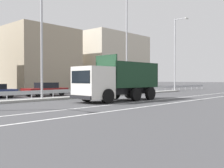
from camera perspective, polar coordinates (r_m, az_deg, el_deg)
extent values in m
plane|color=#424244|center=(24.63, 2.68, -2.96)|extent=(320.00, 320.00, 0.00)
cube|color=silver|center=(19.71, 5.42, -3.93)|extent=(53.52, 0.16, 0.01)
cube|color=silver|center=(18.38, 11.45, -4.30)|extent=(53.52, 0.16, 0.01)
cube|color=gray|center=(26.35, -1.69, -2.50)|extent=(29.44, 1.10, 0.18)
cube|color=#9EA0A5|center=(27.17, -3.52, -1.28)|extent=(53.52, 0.04, 0.32)
cylinder|color=#ADADB2|center=(21.65, -21.90, -2.74)|extent=(0.09, 0.09, 0.62)
cylinder|color=#ADADB2|center=(22.65, -17.07, -2.55)|extent=(0.09, 0.09, 0.62)
cylinder|color=#ADADB2|center=(23.80, -12.68, -2.37)|extent=(0.09, 0.09, 0.62)
cylinder|color=#ADADB2|center=(25.07, -8.72, -2.19)|extent=(0.09, 0.09, 0.62)
cylinder|color=#ADADB2|center=(26.46, -5.16, -2.02)|extent=(0.09, 0.09, 0.62)
cylinder|color=#ADADB2|center=(27.93, -1.96, -1.86)|extent=(0.09, 0.09, 0.62)
cylinder|color=#ADADB2|center=(29.49, 0.91, -1.71)|extent=(0.09, 0.09, 0.62)
cylinder|color=#ADADB2|center=(31.11, 3.48, -1.57)|extent=(0.09, 0.09, 0.62)
cylinder|color=#ADADB2|center=(32.79, 5.80, -1.44)|extent=(0.09, 0.09, 0.62)
cylinder|color=#ADADB2|center=(34.51, 7.88, -1.33)|extent=(0.09, 0.09, 0.62)
cylinder|color=#ADADB2|center=(36.28, 9.77, -1.22)|extent=(0.09, 0.09, 0.62)
cylinder|color=#ADADB2|center=(38.08, 11.48, -1.13)|extent=(0.09, 0.09, 0.62)
cylinder|color=#ADADB2|center=(39.91, 13.03, -1.04)|extent=(0.09, 0.09, 0.62)
cylinder|color=#ADADB2|center=(41.77, 14.45, -0.95)|extent=(0.09, 0.09, 0.62)
cylinder|color=#ADADB2|center=(43.66, 15.74, -0.88)|extent=(0.09, 0.09, 0.62)
cylinder|color=#ADADB2|center=(45.56, 16.93, -0.81)|extent=(0.09, 0.09, 0.62)
cylinder|color=#ADADB2|center=(47.48, 18.02, -0.75)|extent=(0.09, 0.09, 0.62)
cylinder|color=#ADADB2|center=(49.42, 19.02, -0.69)|extent=(0.09, 0.09, 0.62)
cube|color=silver|center=(18.97, -4.13, 0.30)|extent=(2.40, 2.51, 2.31)
cube|color=black|center=(18.25, -6.88, 1.55)|extent=(0.16, 2.04, 0.86)
cube|color=black|center=(18.27, -6.96, -2.85)|extent=(0.24, 2.33, 0.24)
cube|color=black|center=(21.61, 3.54, -1.42)|extent=(5.34, 1.63, 0.53)
cube|color=#193823|center=(21.59, 3.54, -0.56)|extent=(5.19, 2.59, 0.12)
cube|color=#193823|center=(20.88, 5.76, 2.16)|extent=(5.06, 0.41, 1.90)
cube|color=#193823|center=(22.34, 1.47, 2.09)|extent=(5.06, 0.41, 1.90)
cube|color=#193823|center=(19.83, -1.28, 2.92)|extent=(0.24, 2.28, 2.38)
cube|color=#193823|center=(23.49, 7.61, 2.02)|extent=(0.24, 2.28, 1.90)
cylinder|color=black|center=(18.36, -0.97, -2.67)|extent=(1.06, 0.38, 1.04)
cylinder|color=black|center=(20.12, -5.52, -2.35)|extent=(1.06, 0.38, 1.04)
cylinder|color=black|center=(20.55, 5.20, -2.28)|extent=(1.06, 0.38, 1.04)
cylinder|color=black|center=(22.14, 0.62, -2.05)|extent=(1.06, 0.38, 1.04)
cylinder|color=black|center=(21.99, 8.33, -2.08)|extent=(1.06, 0.38, 1.04)
cylinder|color=black|center=(23.47, 3.81, -1.88)|extent=(1.06, 0.38, 1.04)
cylinder|color=white|center=(26.48, -1.42, -2.35)|extent=(0.16, 0.16, 0.30)
cylinder|color=black|center=(26.46, -1.42, -1.69)|extent=(0.16, 0.16, 0.30)
cylinder|color=white|center=(26.45, -1.42, -1.04)|extent=(0.16, 0.16, 0.30)
cylinder|color=black|center=(26.44, -1.42, -0.38)|extent=(0.16, 0.16, 0.30)
cylinder|color=white|center=(26.44, -1.42, 0.28)|extent=(0.16, 0.16, 0.30)
cylinder|color=#1E4CB2|center=(26.44, -1.42, 1.46)|extent=(0.79, 0.03, 0.79)
cylinder|color=white|center=(26.44, -1.42, 1.46)|extent=(0.85, 0.02, 0.85)
cylinder|color=#ADADB2|center=(22.00, -15.07, 10.24)|extent=(0.18, 0.18, 10.48)
cylinder|color=#ADADB2|center=(29.14, 3.22, 8.38)|extent=(0.18, 0.18, 10.89)
cylinder|color=#ADADB2|center=(37.97, 13.51, 6.10)|extent=(0.18, 0.18, 10.21)
cylinder|color=#ADADB2|center=(38.30, 14.73, 13.56)|extent=(0.14, 1.79, 0.10)
cube|color=silver|center=(37.87, 15.95, 13.58)|extent=(0.70, 0.22, 0.12)
cylinder|color=black|center=(25.72, -21.25, -2.18)|extent=(0.61, 0.22, 0.60)
cylinder|color=black|center=(27.32, -23.07, -2.02)|extent=(0.61, 0.22, 0.60)
cube|color=maroon|center=(27.84, -14.30, -1.38)|extent=(4.50, 1.92, 0.52)
cube|color=black|center=(27.90, -14.07, -0.26)|extent=(1.89, 1.68, 0.56)
cylinder|color=black|center=(26.34, -15.72, -2.08)|extent=(0.60, 0.20, 0.60)
cylinder|color=black|center=(27.88, -17.71, -1.93)|extent=(0.60, 0.20, 0.60)
cylinder|color=black|center=(27.92, -10.89, -1.89)|extent=(0.60, 0.20, 0.60)
cylinder|color=black|center=(29.38, -13.02, -1.76)|extent=(0.60, 0.20, 0.60)
cube|color=tan|center=(48.18, -15.01, 5.33)|extent=(11.66, 8.54, 10.77)
cube|color=beige|center=(59.42, -0.69, 4.95)|extent=(16.13, 11.36, 11.64)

